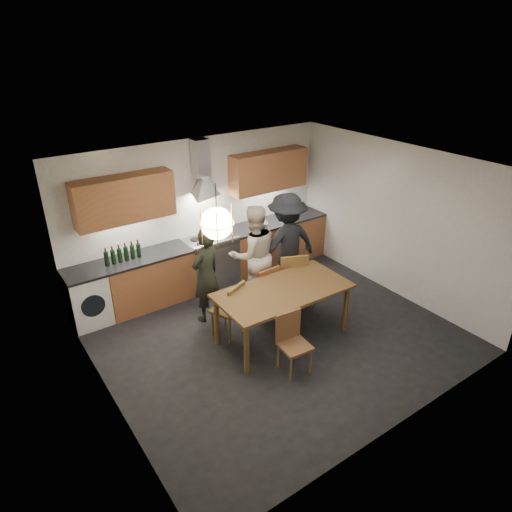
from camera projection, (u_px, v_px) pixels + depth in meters
ground at (275, 334)px, 6.98m from camera, size 5.00×5.00×0.00m
room_shell at (278, 232)px, 6.22m from camera, size 5.02×4.52×2.61m
counter_run at (212, 261)px, 8.23m from camera, size 5.00×0.62×0.90m
range_stove at (211, 261)px, 8.21m from camera, size 0.90×0.60×0.92m
wall_fixtures at (203, 183)px, 7.67m from camera, size 4.30×0.54×1.10m
pendant_lamp at (217, 223)px, 5.46m from camera, size 0.43×0.43×0.70m
dining_table at (283, 295)px, 6.61m from camera, size 1.98×1.02×0.83m
chair_back_left at (231, 307)px, 6.74m from camera, size 0.53×0.53×0.89m
chair_back_mid at (265, 288)px, 7.22m from camera, size 0.42×0.42×0.89m
chair_back_right at (292, 277)px, 7.42m from camera, size 0.60×0.60×1.01m
chair_front at (292, 338)px, 6.08m from camera, size 0.42×0.42×0.85m
person_left at (206, 275)px, 7.07m from camera, size 0.66×0.54×1.56m
person_mid at (253, 255)px, 7.51m from camera, size 0.94×0.80×1.72m
person_right at (286, 244)px, 7.78m from camera, size 1.20×0.73×1.80m
mixing_bowl at (259, 224)px, 8.51m from camera, size 0.36×0.36×0.07m
stock_pot at (285, 215)px, 8.79m from camera, size 0.27×0.27×0.15m
wine_bottles at (123, 253)px, 7.15m from camera, size 0.59×0.07×0.29m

